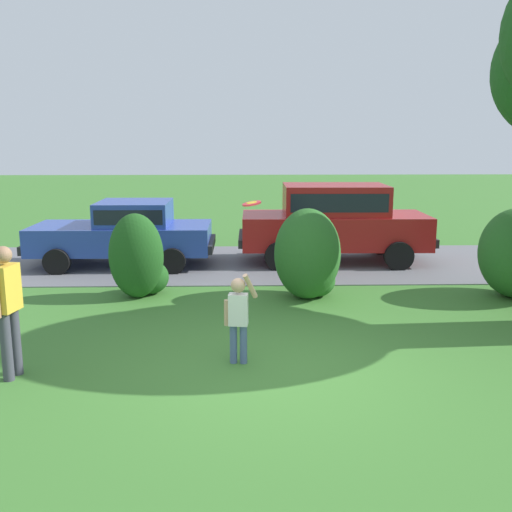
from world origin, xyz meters
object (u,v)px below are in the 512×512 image
(frisbee, at_px, (252,203))
(adult_onlooker, at_px, (7,305))
(parked_sedan, at_px, (126,231))
(parked_suv, at_px, (334,219))
(child_thrower, at_px, (238,313))

(frisbee, xyz_separation_m, adult_onlooker, (-3.14, -1.27, -1.14))
(parked_sedan, distance_m, frisbee, 6.29)
(parked_suv, relative_size, frisbee, 16.70)
(child_thrower, bearing_deg, parked_suv, 70.45)
(parked_sedan, height_order, frisbee, frisbee)
(parked_sedan, relative_size, parked_suv, 0.93)
(parked_suv, xyz_separation_m, child_thrower, (-2.33, -6.56, -0.36))
(child_thrower, height_order, frisbee, frisbee)
(parked_sedan, relative_size, frisbee, 15.55)
(parked_suv, distance_m, child_thrower, 6.97)
(parked_suv, xyz_separation_m, adult_onlooker, (-5.26, -6.97, -0.09))
(parked_suv, bearing_deg, adult_onlooker, -127.05)
(parked_suv, bearing_deg, frisbee, -110.47)
(adult_onlooker, bearing_deg, parked_sedan, 88.22)
(parked_sedan, height_order, parked_suv, parked_suv)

